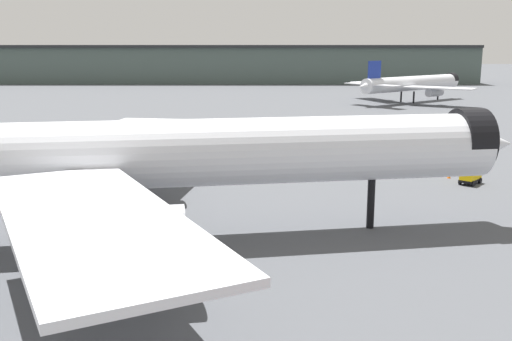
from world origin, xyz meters
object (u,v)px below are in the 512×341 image
(baggage_tug_wing, at_px, (470,176))
(traffic_cone_wingtip, at_px, (449,176))
(airliner_far_taxiway, at_px, (412,84))
(airliner_near_gate, at_px, (159,155))

(baggage_tug_wing, distance_m, traffic_cone_wingtip, 3.65)
(airliner_far_taxiway, height_order, baggage_tug_wing, airliner_far_taxiway)
(airliner_far_taxiway, relative_size, traffic_cone_wingtip, 68.71)
(airliner_near_gate, relative_size, traffic_cone_wingtip, 110.44)
(airliner_near_gate, height_order, traffic_cone_wingtip, airliner_near_gate)
(traffic_cone_wingtip, bearing_deg, baggage_tug_wing, -67.60)
(baggage_tug_wing, bearing_deg, traffic_cone_wingtip, -112.14)
(airliner_near_gate, relative_size, airliner_far_taxiway, 1.61)
(baggage_tug_wing, bearing_deg, airliner_near_gate, -16.94)
(airliner_far_taxiway, bearing_deg, baggage_tug_wing, -139.59)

